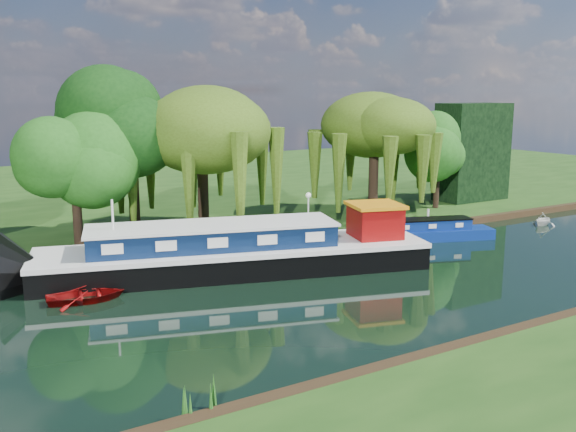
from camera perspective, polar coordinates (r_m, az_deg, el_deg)
ground at (r=33.57m, az=10.88°, el=-5.51°), size 120.00×120.00×0.00m
far_bank at (r=62.42m, az=-10.39°, el=2.41°), size 120.00×52.00×0.45m
dutch_barge at (r=34.12m, az=-4.47°, el=-3.19°), size 21.03×10.16×4.34m
narrowboat at (r=41.90m, az=11.20°, el=-1.43°), size 10.38×5.14×1.52m
red_dinghy at (r=31.05m, az=-17.49°, el=-7.21°), size 3.82×3.00×0.72m
white_cruiser at (r=49.37m, az=21.72°, el=-0.76°), size 2.35×2.16×1.03m
willow_left at (r=41.20m, az=-7.70°, el=7.38°), size 7.38×7.38×8.85m
willow_right at (r=46.55m, az=7.70°, el=7.13°), size 6.62×6.62×8.06m
tree_far_left at (r=37.47m, az=-18.50°, el=4.73°), size 4.74×4.74×7.64m
tree_far_mid at (r=40.96m, az=-13.79°, el=7.40°), size 5.86×5.86×9.60m
tree_far_right at (r=50.94m, az=13.19°, el=5.65°), size 3.93×3.93×6.43m
conifer_hedge at (r=55.77m, az=16.05°, el=5.51°), size 6.00×3.00×8.00m
lamppost at (r=41.46m, az=1.82°, el=1.30°), size 0.36×0.36×2.56m
mooring_posts at (r=39.48m, az=2.24°, el=-1.38°), size 19.16×0.16×1.00m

